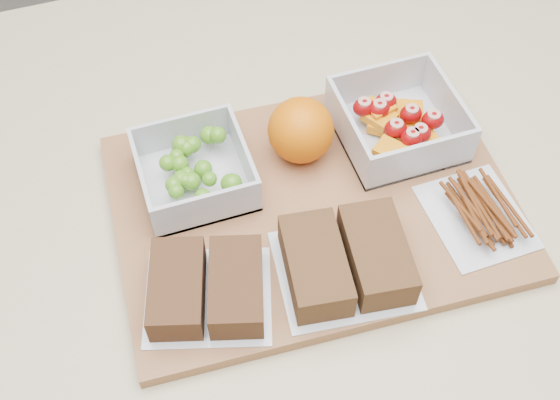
{
  "coord_description": "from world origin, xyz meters",
  "views": [
    {
      "loc": [
        -0.15,
        -0.39,
        1.52
      ],
      "look_at": [
        -0.01,
        0.01,
        0.93
      ],
      "focal_mm": 45.0,
      "sensor_mm": 36.0,
      "label": 1
    }
  ],
  "objects_px": {
    "grape_container": "(195,170)",
    "sandwich_bag_left": "(207,288)",
    "orange": "(301,130)",
    "cutting_board": "(314,206)",
    "fruit_container": "(398,123)",
    "sandwich_bag_center": "(346,260)",
    "pretzel_bag": "(479,211)"
  },
  "relations": [
    {
      "from": "grape_container",
      "to": "sandwich_bag_left",
      "type": "xyz_separation_m",
      "value": [
        -0.02,
        -0.14,
        -0.0
      ]
    },
    {
      "from": "orange",
      "to": "cutting_board",
      "type": "bearing_deg",
      "value": -97.46
    },
    {
      "from": "fruit_container",
      "to": "orange",
      "type": "xyz_separation_m",
      "value": [
        -0.11,
        0.01,
        0.02
      ]
    },
    {
      "from": "orange",
      "to": "sandwich_bag_left",
      "type": "xyz_separation_m",
      "value": [
        -0.15,
        -0.14,
        -0.02
      ]
    },
    {
      "from": "cutting_board",
      "to": "sandwich_bag_center",
      "type": "bearing_deg",
      "value": -86.71
    },
    {
      "from": "orange",
      "to": "pretzel_bag",
      "type": "distance_m",
      "value": 0.21
    },
    {
      "from": "sandwich_bag_center",
      "to": "cutting_board",
      "type": "bearing_deg",
      "value": 90.02
    },
    {
      "from": "orange",
      "to": "sandwich_bag_left",
      "type": "height_order",
      "value": "orange"
    },
    {
      "from": "grape_container",
      "to": "orange",
      "type": "bearing_deg",
      "value": 2.07
    },
    {
      "from": "sandwich_bag_center",
      "to": "orange",
      "type": "bearing_deg",
      "value": 86.69
    },
    {
      "from": "grape_container",
      "to": "sandwich_bag_left",
      "type": "relative_size",
      "value": 0.78
    },
    {
      "from": "fruit_container",
      "to": "sandwich_bag_center",
      "type": "bearing_deg",
      "value": -129.24
    },
    {
      "from": "cutting_board",
      "to": "orange",
      "type": "xyz_separation_m",
      "value": [
        0.01,
        0.07,
        0.04
      ]
    },
    {
      "from": "sandwich_bag_left",
      "to": "pretzel_bag",
      "type": "height_order",
      "value": "sandwich_bag_left"
    },
    {
      "from": "sandwich_bag_left",
      "to": "cutting_board",
      "type": "bearing_deg",
      "value": 28.59
    },
    {
      "from": "cutting_board",
      "to": "sandwich_bag_center",
      "type": "height_order",
      "value": "sandwich_bag_center"
    },
    {
      "from": "fruit_container",
      "to": "sandwich_bag_left",
      "type": "xyz_separation_m",
      "value": [
        -0.26,
        -0.13,
        -0.0
      ]
    },
    {
      "from": "fruit_container",
      "to": "sandwich_bag_center",
      "type": "xyz_separation_m",
      "value": [
        -0.12,
        -0.15,
        -0.0
      ]
    },
    {
      "from": "grape_container",
      "to": "sandwich_bag_left",
      "type": "height_order",
      "value": "grape_container"
    },
    {
      "from": "grape_container",
      "to": "orange",
      "type": "height_order",
      "value": "orange"
    },
    {
      "from": "orange",
      "to": "pretzel_bag",
      "type": "xyz_separation_m",
      "value": [
        0.15,
        -0.14,
        -0.02
      ]
    },
    {
      "from": "orange",
      "to": "sandwich_bag_left",
      "type": "distance_m",
      "value": 0.21
    },
    {
      "from": "grape_container",
      "to": "orange",
      "type": "relative_size",
      "value": 1.58
    },
    {
      "from": "grape_container",
      "to": "sandwich_bag_center",
      "type": "bearing_deg",
      "value": -54.27
    },
    {
      "from": "fruit_container",
      "to": "orange",
      "type": "relative_size",
      "value": 1.75
    },
    {
      "from": "pretzel_bag",
      "to": "grape_container",
      "type": "bearing_deg",
      "value": 152.47
    },
    {
      "from": "sandwich_bag_left",
      "to": "pretzel_bag",
      "type": "distance_m",
      "value": 0.29
    },
    {
      "from": "orange",
      "to": "sandwich_bag_left",
      "type": "relative_size",
      "value": 0.5
    },
    {
      "from": "orange",
      "to": "pretzel_bag",
      "type": "height_order",
      "value": "orange"
    },
    {
      "from": "cutting_board",
      "to": "sandwich_bag_center",
      "type": "relative_size",
      "value": 2.88
    },
    {
      "from": "cutting_board",
      "to": "pretzel_bag",
      "type": "height_order",
      "value": "pretzel_bag"
    },
    {
      "from": "grape_container",
      "to": "pretzel_bag",
      "type": "distance_m",
      "value": 0.3
    }
  ]
}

